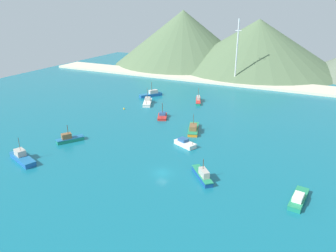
# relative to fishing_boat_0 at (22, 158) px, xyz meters

# --- Properties ---
(ground) EXTENTS (260.00, 280.00, 0.50)m
(ground) POSITION_rel_fishing_boat_0_xyz_m (36.19, 40.56, -1.25)
(ground) COLOR #146B7F
(fishing_boat_0) EXTENTS (10.88, 6.17, 6.63)m
(fishing_boat_0) POSITION_rel_fishing_boat_0_xyz_m (0.00, 0.00, 0.00)
(fishing_boat_0) COLOR #1E5BA8
(fishing_boat_0) RESTS_ON ground
(fishing_boat_1) EXTENTS (6.34, 8.08, 5.42)m
(fishing_boat_1) POSITION_rel_fishing_boat_0_xyz_m (2.25, 15.35, -0.04)
(fishing_boat_1) COLOR #198466
(fishing_boat_1) RESTS_ON ground
(fishing_boat_2) EXTENTS (3.61, 9.34, 2.13)m
(fishing_boat_2) POSITION_rel_fishing_boat_0_xyz_m (67.53, 12.23, -0.22)
(fishing_boat_2) COLOR #198466
(fishing_boat_2) RESTS_ON ground
(fishing_boat_3) EXTENTS (7.71, 8.44, 5.29)m
(fishing_boat_3) POSITION_rel_fishing_boat_0_xyz_m (46.08, 12.31, 0.01)
(fishing_boat_3) COLOR #14478C
(fishing_boat_3) RESTS_ON ground
(fishing_boat_4) EXTENTS (5.65, 7.54, 5.59)m
(fishing_boat_4) POSITION_rel_fishing_boat_0_xyz_m (17.68, 46.93, -0.31)
(fishing_boat_4) COLOR red
(fishing_boat_4) RESTS_ON ground
(fishing_boat_5) EXTENTS (5.45, 10.39, 6.26)m
(fishing_boat_5) POSITION_rel_fishing_boat_0_xyz_m (22.28, 71.21, -0.14)
(fishing_boat_5) COLOR #198466
(fishing_boat_5) RESTS_ON ground
(fishing_boat_6) EXTENTS (8.00, 10.05, 6.45)m
(fishing_boat_6) POSITION_rel_fishing_boat_0_xyz_m (0.07, 70.59, -0.00)
(fishing_boat_6) COLOR #1E5BA8
(fishing_boat_6) RESTS_ON ground
(fishing_boat_8) EXTENTS (7.42, 5.34, 2.54)m
(fishing_boat_8) POSITION_rel_fishing_boat_0_xyz_m (34.80, 27.90, -0.18)
(fishing_boat_8) COLOR silver
(fishing_boat_8) RESTS_ON ground
(fishing_boat_9) EXTENTS (6.41, 11.46, 6.06)m
(fishing_boat_9) POSITION_rel_fishing_boat_0_xyz_m (32.80, 39.54, -0.07)
(fishing_boat_9) COLOR orange
(fishing_boat_9) RESTS_ON ground
(fishing_boat_10) EXTENTS (6.67, 10.05, 6.67)m
(fishing_boat_10) POSITION_rel_fishing_boat_0_xyz_m (4.41, 59.36, -0.13)
(fishing_boat_10) COLOR silver
(fishing_boat_10) RESTS_ON ground
(buoy_0) EXTENTS (0.73, 0.73, 0.73)m
(buoy_0) POSITION_rel_fishing_boat_0_xyz_m (-0.62, 49.37, -0.87)
(buoy_0) COLOR gold
(buoy_0) RESTS_ON ground
(beach_strip) EXTENTS (247.00, 17.51, 1.20)m
(beach_strip) POSITION_rel_fishing_boat_0_xyz_m (36.19, 113.23, -0.40)
(beach_strip) COLOR beige
(beach_strip) RESTS_ON ground
(hill_west) EXTENTS (92.41, 92.41, 35.15)m
(hill_west) POSITION_rel_fishing_boat_0_xyz_m (-21.18, 153.77, 16.58)
(hill_west) COLOR #56704C
(hill_west) RESTS_ON ground
(hill_central) EXTENTS (101.10, 101.10, 30.45)m
(hill_central) POSITION_rel_fishing_boat_0_xyz_m (28.60, 155.05, 14.23)
(hill_central) COLOR #56704C
(hill_central) RESTS_ON ground
(radio_tower) EXTENTS (3.24, 2.59, 32.35)m
(radio_tower) POSITION_rel_fishing_boat_0_xyz_m (27.13, 111.06, 15.50)
(radio_tower) COLOR silver
(radio_tower) RESTS_ON ground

